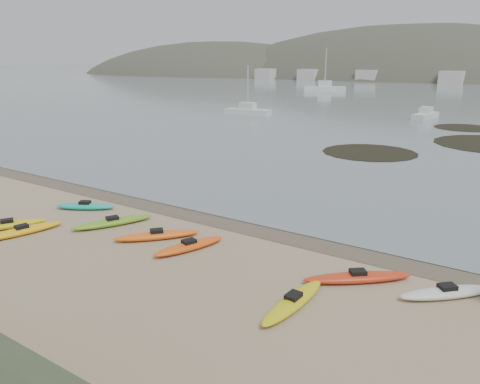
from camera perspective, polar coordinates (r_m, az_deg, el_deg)
The scene contains 5 objects.
ground at distance 22.95m, azimuth 0.00°, elevation -3.60°, with size 600.00×600.00×0.00m, color tan.
wet_sand at distance 22.71m, azimuth -0.42°, elevation -3.80°, with size 60.00×60.00×0.00m, color brown.
kayaks at distance 19.98m, azimuth -8.75°, elevation -6.32°, with size 21.05×7.86×0.34m.
kelp_mats at distance 49.25m, azimuth 25.10°, elevation 5.49°, with size 17.98×27.80×0.04m.
moored_boats at distance 101.15m, azimuth 23.96°, elevation 10.56°, with size 82.97×83.81×1.39m.
Camera 1 is at (12.04, -17.97, 7.67)m, focal length 35.00 mm.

